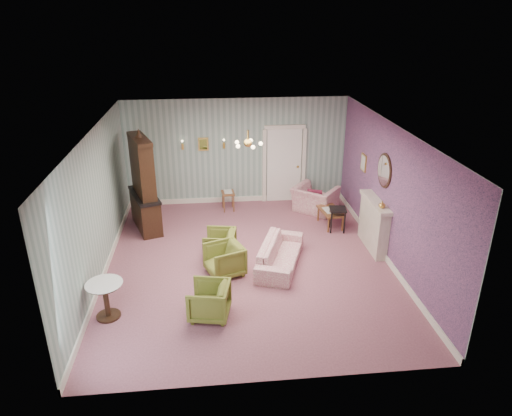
{
  "coord_description": "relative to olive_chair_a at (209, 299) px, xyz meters",
  "views": [
    {
      "loc": [
        -0.75,
        -8.75,
        5.05
      ],
      "look_at": [
        0.2,
        0.4,
        1.1
      ],
      "focal_mm": 32.73,
      "sensor_mm": 36.0,
      "label": 1
    }
  ],
  "objects": [
    {
      "name": "wall_right",
      "position": [
        3.86,
        1.82,
        1.1
      ],
      "size": [
        0.0,
        7.0,
        7.0
      ],
      "primitive_type": "plane",
      "rotation": [
        1.57,
        0.0,
        -1.57
      ],
      "color": "gray",
      "rests_on": "ground"
    },
    {
      "name": "oval_mirror",
      "position": [
        3.82,
        2.22,
        1.5
      ],
      "size": [
        0.04,
        0.76,
        0.84
      ],
      "primitive_type": null,
      "color": "white",
      "rests_on": "wall_right"
    },
    {
      "name": "fireplace",
      "position": [
        3.72,
        2.22,
        0.23
      ],
      "size": [
        0.3,
        1.4,
        1.16
      ],
      "primitive_type": null,
      "color": "beige",
      "rests_on": "floor"
    },
    {
      "name": "sofa_chintz",
      "position": [
        1.51,
        1.65,
        0.01
      ],
      "size": [
        1.13,
        1.93,
        0.73
      ],
      "primitive_type": "imported",
      "rotation": [
        0.0,
        0.0,
        1.23
      ],
      "color": "#AD4566",
      "rests_on": "floor"
    },
    {
      "name": "door",
      "position": [
        2.16,
        5.28,
        0.73
      ],
      "size": [
        1.12,
        0.12,
        2.16
      ],
      "primitive_type": null,
      "color": "white",
      "rests_on": "floor"
    },
    {
      "name": "mantel_vase",
      "position": [
        3.7,
        1.82,
        0.88
      ],
      "size": [
        0.15,
        0.15,
        0.15
      ],
      "primitive_type": "imported",
      "color": "gold",
      "rests_on": "fireplace"
    },
    {
      "name": "wall_left",
      "position": [
        -2.14,
        1.82,
        1.1
      ],
      "size": [
        0.0,
        7.0,
        7.0
      ],
      "primitive_type": "plane",
      "rotation": [
        1.57,
        0.0,
        1.57
      ],
      "color": "gray",
      "rests_on": "ground"
    },
    {
      "name": "olive_chair_a",
      "position": [
        0.0,
        0.0,
        0.0
      ],
      "size": [
        0.76,
        0.8,
        0.7
      ],
      "primitive_type": "imported",
      "rotation": [
        0.0,
        0.0,
        -1.77
      ],
      "color": "olive",
      "rests_on": "floor"
    },
    {
      "name": "gilt_mirror_back",
      "position": [
        -0.04,
        5.28,
        1.35
      ],
      "size": [
        0.28,
        0.06,
        0.36
      ],
      "primitive_type": null,
      "color": "gold",
      "rests_on": "wall_back"
    },
    {
      "name": "wall_back",
      "position": [
        0.86,
        5.32,
        1.1
      ],
      "size": [
        6.0,
        0.0,
        6.0
      ],
      "primitive_type": "plane",
      "rotation": [
        1.57,
        0.0,
        0.0
      ],
      "color": "gray",
      "rests_on": "ground"
    },
    {
      "name": "framed_print",
      "position": [
        3.83,
        3.57,
        1.25
      ],
      "size": [
        0.04,
        0.34,
        0.42
      ],
      "primitive_type": null,
      "color": "gold",
      "rests_on": "wall_right"
    },
    {
      "name": "wall_right_floral",
      "position": [
        3.85,
        1.82,
        1.1
      ],
      "size": [
        0.0,
        7.0,
        7.0
      ],
      "primitive_type": "plane",
      "rotation": [
        1.57,
        0.0,
        -1.57
      ],
      "color": "#C36198",
      "rests_on": "ground"
    },
    {
      "name": "ceiling",
      "position": [
        0.86,
        1.82,
        2.55
      ],
      "size": [
        7.0,
        7.0,
        0.0
      ],
      "primitive_type": "plane",
      "rotation": [
        3.14,
        0.0,
        0.0
      ],
      "color": "white",
      "rests_on": "ground"
    },
    {
      "name": "side_table_black",
      "position": [
        3.15,
        3.16,
        -0.05
      ],
      "size": [
        0.45,
        0.45,
        0.59
      ],
      "primitive_type": null,
      "rotation": [
        0.0,
        0.0,
        -0.14
      ],
      "color": "black",
      "rests_on": "floor"
    },
    {
      "name": "coffee_table",
      "position": [
        3.06,
        3.47,
        -0.14
      ],
      "size": [
        0.57,
        0.88,
        0.42
      ],
      "primitive_type": null,
      "rotation": [
        0.0,
        0.0,
        0.13
      ],
      "color": "brown",
      "rests_on": "floor"
    },
    {
      "name": "sconce_left",
      "position": [
        -0.59,
        5.26,
        1.35
      ],
      "size": [
        0.16,
        0.12,
        0.3
      ],
      "primitive_type": null,
      "color": "gold",
      "rests_on": "wall_back"
    },
    {
      "name": "wingback_chair",
      "position": [
        2.87,
        4.4,
        0.11
      ],
      "size": [
        1.26,
        1.21,
        0.93
      ],
      "primitive_type": "imported",
      "rotation": [
        0.0,
        0.0,
        2.45
      ],
      "color": "#AD4566",
      "rests_on": "floor"
    },
    {
      "name": "nesting_table",
      "position": [
        0.57,
        4.74,
        -0.07
      ],
      "size": [
        0.36,
        0.45,
        0.56
      ],
      "primitive_type": null,
      "rotation": [
        0.0,
        0.0,
        0.07
      ],
      "color": "brown",
      "rests_on": "floor"
    },
    {
      "name": "wall_front",
      "position": [
        0.86,
        -1.68,
        1.1
      ],
      "size": [
        6.0,
        0.0,
        6.0
      ],
      "primitive_type": "plane",
      "rotation": [
        -1.57,
        0.0,
        0.0
      ],
      "color": "gray",
      "rests_on": "ground"
    },
    {
      "name": "olive_chair_c",
      "position": [
        0.26,
        2.16,
        -0.01
      ],
      "size": [
        0.72,
        0.76,
        0.68
      ],
      "primitive_type": "imported",
      "rotation": [
        0.0,
        0.0,
        -1.74
      ],
      "color": "olive",
      "rests_on": "floor"
    },
    {
      "name": "chandelier",
      "position": [
        0.86,
        1.82,
        2.28
      ],
      "size": [
        0.56,
        0.56,
        0.36
      ],
      "primitive_type": null,
      "color": "gold",
      "rests_on": "ceiling"
    },
    {
      "name": "floor",
      "position": [
        0.86,
        1.82,
        -0.35
      ],
      "size": [
        7.0,
        7.0,
        0.0
      ],
      "primitive_type": "plane",
      "color": "#99596A",
      "rests_on": "ground"
    },
    {
      "name": "dresser",
      "position": [
        -1.51,
        3.84,
        0.87
      ],
      "size": [
        0.96,
        1.55,
        2.45
      ],
      "primitive_type": null,
      "rotation": [
        0.0,
        0.0,
        0.33
      ],
      "color": "black",
      "rests_on": "floor"
    },
    {
      "name": "burgundy_cushion",
      "position": [
        2.82,
        4.25,
        0.13
      ],
      "size": [
        0.41,
        0.28,
        0.39
      ],
      "primitive_type": "cube",
      "rotation": [
        0.17,
        0.0,
        -0.35
      ],
      "color": "maroon",
      "rests_on": "wingback_chair"
    },
    {
      "name": "sconce_right",
      "position": [
        0.51,
        5.26,
        1.35
      ],
      "size": [
        0.16,
        0.12,
        0.3
      ],
      "primitive_type": null,
      "color": "gold",
      "rests_on": "wall_back"
    },
    {
      "name": "pedestal_table",
      "position": [
        -1.79,
        0.16,
        -0.0
      ],
      "size": [
        0.71,
        0.71,
        0.7
      ],
      "primitive_type": null,
      "rotation": [
        0.0,
        0.0,
        -0.11
      ],
      "color": "black",
      "rests_on": "floor"
    },
    {
      "name": "olive_chair_b",
      "position": [
        0.33,
        1.41,
        0.01
      ],
      "size": [
        0.86,
        0.89,
        0.72
      ],
      "primitive_type": "imported",
      "rotation": [
        0.0,
        0.0,
        -1.2
      ],
      "color": "olive",
      "rests_on": "floor"
    }
  ]
}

